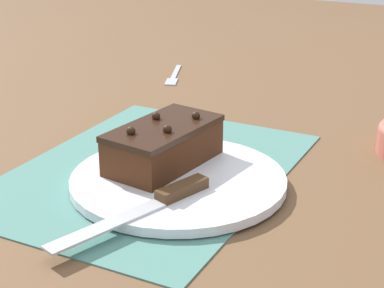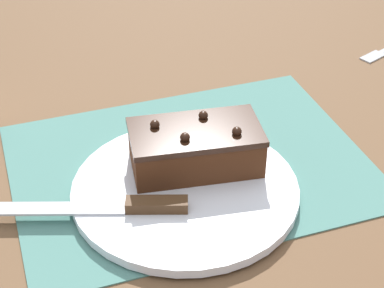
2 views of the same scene
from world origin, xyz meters
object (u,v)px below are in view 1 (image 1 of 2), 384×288
(cake_plate, at_px, (178,180))
(chocolate_cake, at_px, (163,145))
(serving_knife, at_px, (158,201))
(dessert_fork, at_px, (174,76))

(cake_plate, height_order, chocolate_cake, chocolate_cake)
(serving_knife, relative_size, dessert_fork, 1.53)
(cake_plate, relative_size, dessert_fork, 1.92)
(chocolate_cake, distance_m, dessert_fork, 0.48)
(chocolate_cake, relative_size, dessert_fork, 1.19)
(serving_knife, bearing_deg, dessert_fork, -44.48)
(chocolate_cake, relative_size, serving_knife, 0.78)
(cake_plate, distance_m, serving_knife, 0.08)
(dessert_fork, bearing_deg, chocolate_cake, 95.78)
(cake_plate, bearing_deg, serving_knife, 11.96)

